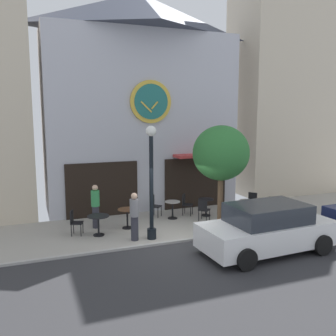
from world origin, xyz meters
TOP-DOWN VIEW (x-y plane):
  - ground_plane at (0.00, -0.94)m, footprint 24.01×10.29m
  - clock_building at (0.47, 5.59)m, footprint 8.68×4.19m
  - neighbor_building_right at (9.21, 5.77)m, footprint 6.59×3.17m
  - street_lamp at (-0.68, 0.70)m, footprint 0.36×0.36m
  - street_tree at (2.12, 0.90)m, footprint 2.15×1.94m
  - cafe_table_center at (-2.34, 1.73)m, footprint 0.78×0.78m
  - cafe_table_near_door at (-1.16, 2.16)m, footprint 0.72×0.72m
  - cafe_table_leftmost at (0.92, 2.74)m, footprint 0.64×0.64m
  - cafe_table_near_curb at (2.41, 2.62)m, footprint 0.64×0.64m
  - cafe_table_center_left at (3.87, 1.72)m, footprint 0.67×0.67m
  - cafe_chair_by_entrance at (-3.13, 2.08)m, footprint 0.51×0.51m
  - cafe_chair_mid_row at (4.47, 2.27)m, footprint 0.56×0.56m
  - cafe_chair_left_end at (4.64, 1.31)m, footprint 0.48×0.48m
  - cafe_chair_near_lamp at (1.96, 1.96)m, footprint 0.56×0.56m
  - cafe_chair_near_tree at (0.31, 3.31)m, footprint 0.57×0.57m
  - cafe_chair_outer at (1.66, 3.05)m, footprint 0.56×0.56m
  - pedestrian_green at (-2.27, 2.65)m, footprint 0.42×0.42m
  - pedestrian_grey at (-1.28, 0.77)m, footprint 0.44×0.44m
  - parked_car_white at (2.31, -1.77)m, footprint 4.37×2.17m

SIDE VIEW (x-z plane):
  - ground_plane at x=0.00m, z-range -0.09..0.04m
  - cafe_table_leftmost at x=0.92m, z-range 0.13..0.85m
  - cafe_table_near_curb at x=2.41m, z-range 0.13..0.86m
  - cafe_table_center_left at x=3.87m, z-range 0.14..0.88m
  - cafe_chair_by_entrance at x=-3.13m, z-range 0.08..0.98m
  - cafe_chair_mid_row at x=4.47m, z-range 0.08..0.98m
  - cafe_chair_left_end at x=4.64m, z-range 0.08..0.98m
  - cafe_chair_near_lamp at x=1.96m, z-range 0.08..0.98m
  - cafe_chair_near_tree at x=0.31m, z-range 0.08..0.98m
  - cafe_chair_outer at x=1.66m, z-range 0.08..0.98m
  - cafe_table_near_door at x=-1.16m, z-range 0.16..0.92m
  - cafe_table_center at x=-2.34m, z-range 0.18..0.90m
  - parked_car_white at x=2.31m, z-range -0.01..1.54m
  - pedestrian_green at x=-2.27m, z-range 0.03..1.70m
  - pedestrian_grey at x=-1.28m, z-range 0.03..1.70m
  - street_lamp at x=-0.68m, z-range 0.03..3.97m
  - street_tree at x=2.12m, z-range 0.91..4.82m
  - clock_building at x=0.47m, z-range 0.15..9.78m
  - neighbor_building_right at x=9.21m, z-range 0.00..13.93m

